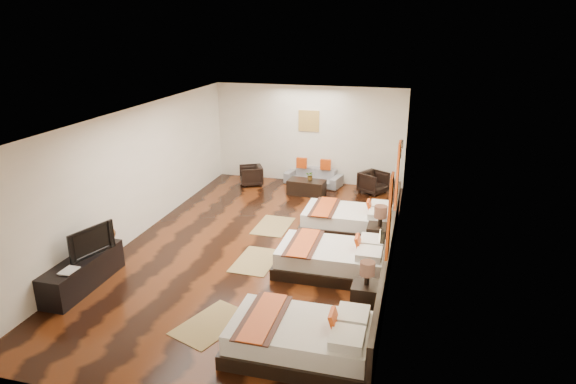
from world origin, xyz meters
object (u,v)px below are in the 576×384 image
(armchair_left, at_px, (251,175))
(tv_console, at_px, (83,272))
(coffee_table, at_px, (306,187))
(bed_mid, at_px, (333,259))
(nightstand_b, at_px, (379,235))
(armchair_right, at_px, (373,182))
(bed_far, at_px, (349,220))
(table_plant, at_px, (310,176))
(tv, at_px, (89,240))
(figurine, at_px, (106,232))
(book, at_px, (63,270))
(nightstand_a, at_px, (366,295))
(bed_near, at_px, (301,338))
(sofa, at_px, (313,177))

(armchair_left, bearing_deg, tv_console, -35.32)
(armchair_left, height_order, coffee_table, armchair_left)
(bed_mid, xyz_separation_m, nightstand_b, (0.75, 1.15, 0.07))
(tv_console, xyz_separation_m, armchair_right, (4.47, 6.50, 0.03))
(bed_mid, bearing_deg, bed_far, 90.02)
(armchair_left, distance_m, table_plant, 1.87)
(tv, height_order, table_plant, tv)
(bed_mid, bearing_deg, figurine, -167.98)
(nightstand_b, height_order, book, nightstand_b)
(book, height_order, coffee_table, book)
(nightstand_a, xyz_separation_m, book, (-4.95, -0.93, 0.25))
(tv, distance_m, armchair_right, 7.71)
(figurine, height_order, coffee_table, figurine)
(bed_near, height_order, coffee_table, bed_near)
(figurine, relative_size, armchair_right, 0.52)
(tv_console, distance_m, armchair_left, 6.39)
(coffee_table, bearing_deg, nightstand_a, -67.84)
(bed_mid, distance_m, tv, 4.44)
(tv_console, xyz_separation_m, armchair_left, (0.99, 6.32, 0.01))
(sofa, bearing_deg, bed_far, -53.31)
(nightstand_a, relative_size, coffee_table, 0.90)
(bed_near, xyz_separation_m, coffee_table, (-1.48, 6.81, -0.07))
(nightstand_a, relative_size, armchair_left, 1.44)
(nightstand_a, height_order, book, nightstand_a)
(armchair_left, bearing_deg, nightstand_a, 7.57)
(nightstand_a, distance_m, coffee_table, 5.91)
(figurine, distance_m, table_plant, 5.89)
(armchair_right, bearing_deg, bed_far, -153.68)
(nightstand_a, relative_size, sofa, 0.55)
(bed_mid, relative_size, book, 6.52)
(bed_far, distance_m, coffee_table, 2.66)
(tv_console, bearing_deg, figurine, 90.00)
(armchair_right, xyz_separation_m, coffee_table, (-1.75, -0.58, -0.10))
(bed_near, height_order, table_plant, bed_near)
(nightstand_a, relative_size, figurine, 2.59)
(bed_far, bearing_deg, armchair_right, 84.43)
(nightstand_a, height_order, sofa, nightstand_a)
(bed_far, relative_size, tv, 2.18)
(bed_mid, bearing_deg, tv_console, -158.12)
(bed_far, height_order, tv_console, bed_far)
(bed_mid, relative_size, sofa, 1.27)
(bed_near, bearing_deg, armchair_left, 113.98)
(book, relative_size, armchair_right, 0.48)
(bed_far, bearing_deg, tv, -139.82)
(nightstand_a, bearing_deg, book, -169.40)
(nightstand_a, distance_m, book, 5.04)
(nightstand_a, bearing_deg, armchair_right, 94.51)
(tv, relative_size, coffee_table, 0.93)
(bed_far, height_order, nightstand_b, nightstand_b)
(nightstand_b, relative_size, tv_console, 0.54)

